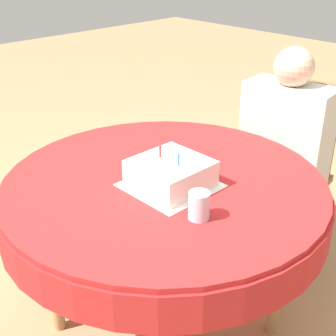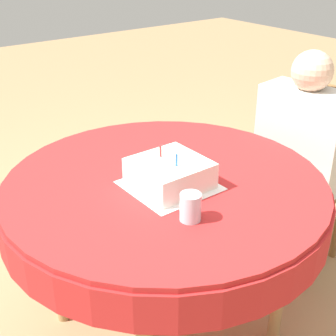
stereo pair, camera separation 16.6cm
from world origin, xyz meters
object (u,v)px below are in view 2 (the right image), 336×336
person (300,145)px  drinking_glass (190,207)px  birthday_cake (170,173)px  chair (305,172)px

person → drinking_glass: 0.95m
birthday_cake → drinking_glass: 0.23m
chair → drinking_glass: (0.29, -0.99, 0.30)m
chair → person: person is taller
person → drinking_glass: person is taller
person → drinking_glass: bearing=-80.6°
chair → birthday_cake: bearing=-92.8°
chair → person: size_ratio=0.82×
person → birthday_cake: size_ratio=4.54×
chair → drinking_glass: size_ratio=9.88×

